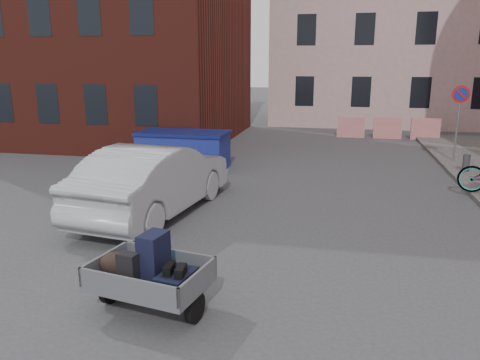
# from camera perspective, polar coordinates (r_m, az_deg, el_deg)

# --- Properties ---
(ground) EXTENTS (120.00, 120.00, 0.00)m
(ground) POSITION_cam_1_polar(r_m,az_deg,el_deg) (9.04, -1.31, -8.87)
(ground) COLOR #38383A
(ground) RESTS_ON ground
(building_pink) EXTENTS (16.00, 8.00, 14.00)m
(building_pink) POSITION_cam_1_polar(r_m,az_deg,el_deg) (30.57, 20.83, 19.81)
(building_pink) COLOR #BE9392
(building_pink) RESTS_ON ground
(far_building) EXTENTS (6.00, 6.00, 8.00)m
(far_building) POSITION_cam_1_polar(r_m,az_deg,el_deg) (37.24, -24.85, 13.62)
(far_building) COLOR maroon
(far_building) RESTS_ON ground
(no_parking_sign) EXTENTS (0.60, 0.09, 2.65)m
(no_parking_sign) POSITION_cam_1_polar(r_m,az_deg,el_deg) (18.11, 25.19, 8.02)
(no_parking_sign) COLOR gray
(no_parking_sign) RESTS_ON sidewalk
(barriers) EXTENTS (4.70, 0.18, 1.00)m
(barriers) POSITION_cam_1_polar(r_m,az_deg,el_deg) (23.41, 17.54, 6.06)
(barriers) COLOR red
(barriers) RESTS_ON ground
(trailer) EXTENTS (1.78, 1.93, 1.20)m
(trailer) POSITION_cam_1_polar(r_m,az_deg,el_deg) (6.94, -11.02, -11.08)
(trailer) COLOR black
(trailer) RESTS_ON ground
(dumpster) EXTENTS (3.05, 1.61, 1.27)m
(dumpster) POSITION_cam_1_polar(r_m,az_deg,el_deg) (16.08, -6.89, 3.68)
(dumpster) COLOR navy
(dumpster) RESTS_ON ground
(silver_car) EXTENTS (2.43, 5.29, 1.68)m
(silver_car) POSITION_cam_1_polar(r_m,az_deg,el_deg) (11.30, -10.31, 0.12)
(silver_car) COLOR #A9ABB1
(silver_car) RESTS_ON ground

